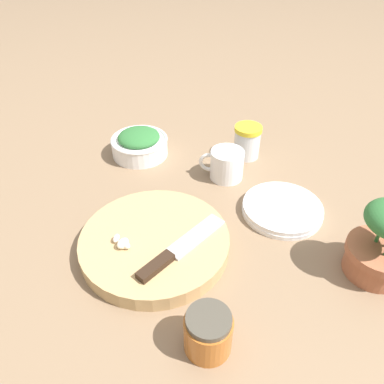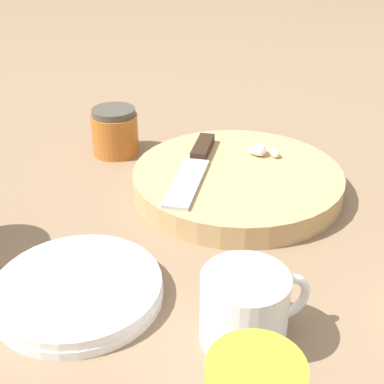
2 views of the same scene
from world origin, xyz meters
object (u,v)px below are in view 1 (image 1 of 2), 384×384
(cutting_board, at_px, (155,242))
(chef_knife, at_px, (177,250))
(coffee_mug, at_px, (226,164))
(plate_stack, at_px, (282,209))
(honey_jar, at_px, (208,332))
(spice_jar, at_px, (247,141))
(garlic_cloves, at_px, (123,243))
(potted_herb, at_px, (383,245))
(herb_bowl, at_px, (139,144))

(cutting_board, bearing_deg, chef_knife, 35.41)
(coffee_mug, distance_m, plate_stack, 0.18)
(coffee_mug, xyz_separation_m, honey_jar, (0.41, -0.16, -0.00))
(chef_knife, relative_size, honey_jar, 2.59)
(coffee_mug, bearing_deg, plate_stack, 26.32)
(spice_jar, relative_size, honey_jar, 1.18)
(garlic_cloves, relative_size, plate_stack, 0.27)
(garlic_cloves, bearing_deg, spice_jar, 128.56)
(cutting_board, xyz_separation_m, coffee_mug, (-0.19, 0.21, 0.02))
(cutting_board, xyz_separation_m, chef_knife, (0.05, 0.03, 0.02))
(spice_jar, bearing_deg, chef_knife, -38.81)
(potted_herb, bearing_deg, spice_jar, -168.61)
(plate_stack, bearing_deg, potted_herb, 25.45)
(coffee_mug, distance_m, potted_herb, 0.39)
(cutting_board, bearing_deg, garlic_cloves, -80.92)
(herb_bowl, bearing_deg, potted_herb, 35.39)
(honey_jar, bearing_deg, potted_herb, 101.14)
(chef_knife, height_order, spice_jar, spice_jar)
(spice_jar, distance_m, coffee_mug, 0.11)
(chef_knife, xyz_separation_m, potted_herb, (0.11, 0.34, 0.03))
(spice_jar, height_order, coffee_mug, spice_jar)
(coffee_mug, height_order, potted_herb, potted_herb)
(spice_jar, distance_m, honey_jar, 0.55)
(cutting_board, height_order, potted_herb, potted_herb)
(chef_knife, distance_m, potted_herb, 0.36)
(herb_bowl, xyz_separation_m, spice_jar, (0.08, 0.27, 0.01))
(cutting_board, xyz_separation_m, honey_jar, (0.22, 0.04, 0.02))
(herb_bowl, bearing_deg, garlic_cloves, -12.78)
(honey_jar, xyz_separation_m, potted_herb, (-0.07, 0.33, 0.03))
(spice_jar, bearing_deg, coffee_mug, -47.00)
(cutting_board, bearing_deg, plate_stack, 97.25)
(chef_knife, xyz_separation_m, herb_bowl, (-0.39, -0.01, -0.00))
(chef_knife, distance_m, plate_stack, 0.27)
(potted_herb, bearing_deg, herb_bowl, -144.61)
(garlic_cloves, bearing_deg, herb_bowl, 167.22)
(coffee_mug, relative_size, honey_jar, 1.41)
(plate_stack, bearing_deg, honey_jar, -43.46)
(garlic_cloves, xyz_separation_m, honey_jar, (0.21, 0.10, -0.00))
(potted_herb, bearing_deg, chef_knife, -107.17)
(cutting_board, relative_size, spice_jar, 3.33)
(herb_bowl, xyz_separation_m, coffee_mug, (0.15, 0.19, 0.00))
(spice_jar, bearing_deg, honey_jar, -26.81)
(chef_knife, relative_size, potted_herb, 1.23)
(garlic_cloves, bearing_deg, honey_jar, 26.27)
(spice_jar, bearing_deg, herb_bowl, -105.81)
(garlic_cloves, height_order, spice_jar, spice_jar)
(garlic_cloves, relative_size, honey_jar, 0.63)
(garlic_cloves, distance_m, honey_jar, 0.23)
(herb_bowl, xyz_separation_m, potted_herb, (0.50, 0.35, 0.04))
(garlic_cloves, distance_m, herb_bowl, 0.36)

